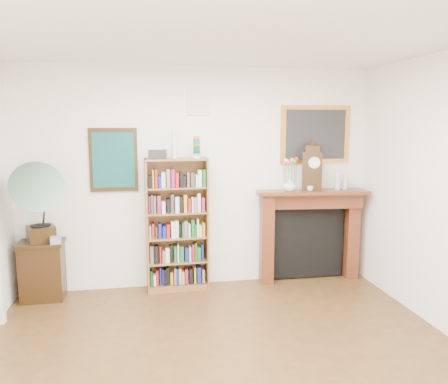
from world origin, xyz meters
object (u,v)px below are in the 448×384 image
side_cabinet (43,270)px  fireplace (309,227)px  bookshelf (177,217)px  bottle_right (345,181)px  gramophone (35,198)px  mantel_clock (312,169)px  cd_stack (56,240)px  flower_vase (290,185)px  teacup (310,189)px  bottle_left (338,181)px

side_cabinet → fireplace: bearing=0.8°
bookshelf → fireplace: bearing=-0.7°
bookshelf → bottle_right: (2.24, 0.03, 0.40)m
fireplace → gramophone: gramophone is taller
side_cabinet → fireplace: (3.38, 0.10, 0.37)m
gramophone → mantel_clock: mantel_clock is taller
mantel_clock → side_cabinet: bearing=-158.9°
bookshelf → side_cabinet: (-1.61, -0.05, -0.58)m
bookshelf → mantel_clock: (1.77, 0.02, 0.58)m
gramophone → bottle_right: gramophone is taller
bookshelf → cd_stack: 1.44m
gramophone → flower_vase: (3.07, 0.16, 0.06)m
bookshelf → flower_vase: 1.50m
flower_vase → teacup: (0.26, -0.06, -0.05)m
bookshelf → teacup: (1.71, -0.08, 0.33)m
gramophone → bottle_right: size_ratio=4.83×
bookshelf → side_cabinet: size_ratio=2.70×
bookshelf → bottle_right: size_ratio=9.60×
fireplace → bottle_left: 0.71m
side_cabinet → gramophone: 0.91m
fireplace → bookshelf: bearing=-173.0°
bookshelf → gramophone: 1.65m
gramophone → bottle_right: (3.85, 0.22, 0.07)m
fireplace → gramophone: 3.43m
cd_stack → mantel_clock: mantel_clock is taller
gramophone → cd_stack: size_ratio=8.05×
mantel_clock → teacup: bearing=-99.8°
gramophone → teacup: (3.32, 0.11, 0.01)m
mantel_clock → bottle_right: mantel_clock is taller
cd_stack → flower_vase: flower_vase is taller
mantel_clock → bottle_left: (0.35, -0.03, -0.16)m
bookshelf → cd_stack: bearing=-175.6°
fireplace → cd_stack: size_ratio=12.35×
flower_vase → bottle_right: bearing=3.9°
gramophone → side_cabinet: bearing=68.8°
fireplace → bottle_right: bearing=2.9°
cd_stack → mantel_clock: bearing=3.4°
bookshelf → mantel_clock: 1.86m
fireplace → teacup: bearing=-107.5°
bookshelf → cd_stack: bookshelf is taller
side_cabinet → mantel_clock: size_ratio=1.22×
side_cabinet → bottle_right: bearing=0.2°
cd_stack → bookshelf: bearing=6.8°
side_cabinet → gramophone: gramophone is taller
side_cabinet → bottle_right: size_ratio=3.55×
bookshelf → bottle_right: 2.28m
mantel_clock → teacup: mantel_clock is taller
fireplace → flower_vase: (-0.31, -0.07, 0.58)m
side_cabinet → mantel_clock: (3.38, 0.07, 1.16)m
mantel_clock → bottle_right: 0.51m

